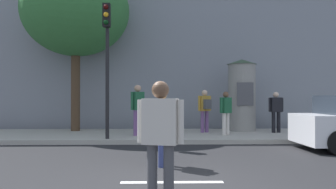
{
  "coord_description": "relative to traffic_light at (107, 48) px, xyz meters",
  "views": [
    {
      "loc": [
        -0.22,
        -6.26,
        1.49
      ],
      "look_at": [
        -0.02,
        2.0,
        1.55
      ],
      "focal_mm": 38.33,
      "sensor_mm": 36.0,
      "label": 1
    }
  ],
  "objects": [
    {
      "name": "pedestrian_with_backpack",
      "position": [
        1.7,
        -6.71,
        -2.04
      ],
      "size": [
        0.62,
        0.46,
        1.7
      ],
      "color": "#4C4C51",
      "rests_on": "ground_plane"
    },
    {
      "name": "lane_markings",
      "position": [
        1.9,
        -5.24,
        -3.06
      ],
      "size": [
        25.8,
        0.16,
        0.01
      ],
      "color": "silver",
      "rests_on": "ground_plane"
    },
    {
      "name": "building_backdrop",
      "position": [
        1.9,
        6.76,
        2.15
      ],
      "size": [
        36.0,
        5.0,
        10.42
      ],
      "primitive_type": "cube",
      "color": "gray",
      "rests_on": "ground_plane"
    },
    {
      "name": "traffic_light",
      "position": [
        0.0,
        0.0,
        0.0
      ],
      "size": [
        0.24,
        0.45,
        4.33
      ],
      "color": "black",
      "rests_on": "sidewalk_curb"
    },
    {
      "name": "ground_plane",
      "position": [
        1.9,
        -5.24,
        -3.06
      ],
      "size": [
        80.0,
        80.0,
        0.0
      ],
      "primitive_type": "plane",
      "color": "#232326"
    },
    {
      "name": "sidewalk_curb",
      "position": [
        1.9,
        1.76,
        -2.98
      ],
      "size": [
        36.0,
        4.0,
        0.15
      ],
      "primitive_type": "cube",
      "color": "#B2ADA3",
      "rests_on": "ground_plane"
    },
    {
      "name": "pedestrian_tallest",
      "position": [
        0.92,
        1.1,
        -1.86
      ],
      "size": [
        0.48,
        0.49,
        1.77
      ],
      "color": "#724C84",
      "rests_on": "sidewalk_curb"
    },
    {
      "name": "pedestrian_in_light_jacket",
      "position": [
        1.74,
        -3.76,
        -2.07
      ],
      "size": [
        0.29,
        0.68,
        1.67
      ],
      "color": "navy",
      "rests_on": "ground_plane"
    },
    {
      "name": "pedestrian_near_pole",
      "position": [
        6.11,
        2.0,
        -2.02
      ],
      "size": [
        0.59,
        0.29,
        1.54
      ],
      "color": "black",
      "rests_on": "sidewalk_curb"
    },
    {
      "name": "bicycle_leaning",
      "position": [
        1.73,
        2.85,
        -2.52
      ],
      "size": [
        1.73,
        0.48,
        1.09
      ],
      "color": "black",
      "rests_on": "sidewalk_curb"
    },
    {
      "name": "pedestrian_in_dark_shirt",
      "position": [
        4.05,
        1.2,
        -2.02
      ],
      "size": [
        0.45,
        0.44,
        1.54
      ],
      "color": "silver",
      "rests_on": "sidewalk_curb"
    },
    {
      "name": "poster_column",
      "position": [
        4.99,
        2.78,
        -1.46
      ],
      "size": [
        1.19,
        1.19,
        2.86
      ],
      "color": "gray",
      "rests_on": "sidewalk_curb"
    },
    {
      "name": "pedestrian_with_bag",
      "position": [
        3.42,
        2.11,
        -1.95
      ],
      "size": [
        0.53,
        0.49,
        1.62
      ],
      "color": "#724C84",
      "rests_on": "sidewalk_curb"
    },
    {
      "name": "street_tree",
      "position": [
        -1.68,
        2.93,
        1.89
      ],
      "size": [
        4.29,
        4.29,
        6.65
      ],
      "color": "#4C3826",
      "rests_on": "sidewalk_curb"
    }
  ]
}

